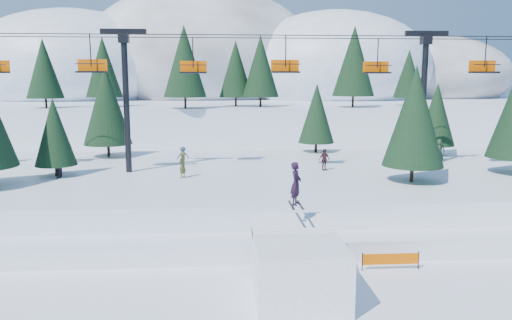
{
  "coord_description": "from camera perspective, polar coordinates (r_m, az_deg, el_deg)",
  "views": [
    {
      "loc": [
        -2.14,
        -18.76,
        9.16
      ],
      "look_at": [
        -0.43,
        6.0,
        5.2
      ],
      "focal_mm": 35.0,
      "sensor_mm": 36.0,
      "label": 1
    }
  ],
  "objects": [
    {
      "name": "ground",
      "position": [
        20.98,
        2.4,
        -16.83
      ],
      "size": [
        160.0,
        160.0,
        0.0
      ],
      "primitive_type": "plane",
      "color": "white",
      "rests_on": "ground"
    },
    {
      "name": "mid_shelf",
      "position": [
        37.66,
        -0.61,
        -3.06
      ],
      "size": [
        70.0,
        22.0,
        2.5
      ],
      "primitive_type": "cube",
      "color": "white",
      "rests_on": "ground"
    },
    {
      "name": "berm",
      "position": [
        28.19,
        0.6,
        -8.72
      ],
      "size": [
        70.0,
        6.0,
        1.1
      ],
      "primitive_type": "cube",
      "color": "white",
      "rests_on": "ground"
    },
    {
      "name": "mountain_ridge",
      "position": [
        92.16,
        -5.87,
        9.31
      ],
      "size": [
        119.0,
        61.41,
        26.46
      ],
      "color": "white",
      "rests_on": "ground"
    },
    {
      "name": "jump_kicker",
      "position": [
        21.79,
        4.8,
        -11.87
      ],
      "size": [
        3.71,
        5.06,
        5.59
      ],
      "color": "white",
      "rests_on": "ground"
    },
    {
      "name": "chairlift",
      "position": [
        36.96,
        1.27,
        9.31
      ],
      "size": [
        46.0,
        3.21,
        10.28
      ],
      "color": "black",
      "rests_on": "mid_shelf"
    },
    {
      "name": "conifer_stand",
      "position": [
        37.54,
        -1.58,
        5.78
      ],
      "size": [
        62.41,
        18.2,
        9.28
      ],
      "color": "black",
      "rests_on": "mid_shelf"
    },
    {
      "name": "distant_skiers",
      "position": [
        37.68,
        -1.47,
        0.21
      ],
      "size": [
        30.49,
        6.89,
        1.84
      ],
      "color": "#203A22",
      "rests_on": "mid_shelf"
    },
    {
      "name": "banner_near",
      "position": [
        25.65,
        15.13,
        -10.89
      ],
      "size": [
        2.86,
        0.06,
        0.9
      ],
      "color": "black",
      "rests_on": "ground"
    },
    {
      "name": "banner_far",
      "position": [
        29.51,
        25.02,
        -8.79
      ],
      "size": [
        2.64,
        1.15,
        0.9
      ],
      "color": "black",
      "rests_on": "ground"
    }
  ]
}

